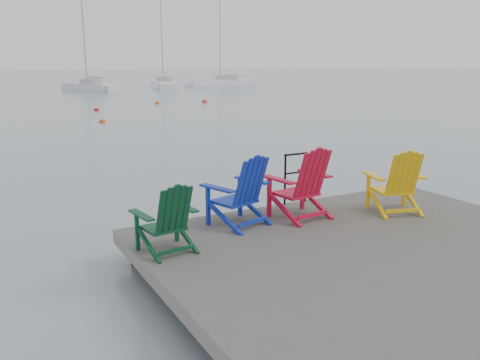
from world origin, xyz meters
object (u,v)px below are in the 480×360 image
chair_red (302,183)px  sailboat_mid (164,85)px  buoy_d (205,102)px  sailboat_near (89,88)px  buoy_b (97,111)px  buoy_c (157,104)px  chair_yellow (397,181)px  handrail (296,173)px  sailboat_far (224,83)px  chair_green (168,218)px  chair_blue (241,190)px  buoy_a (102,122)px

chair_red → sailboat_mid: bearing=65.0°
chair_red → buoy_d: bearing=61.1°
chair_red → sailboat_near: size_ratio=0.11×
buoy_b → buoy_c: size_ratio=0.96×
chair_yellow → buoy_b: (1.07, 26.28, -1.04)m
chair_yellow → sailboat_near: size_ratio=0.11×
handrail → sailboat_far: bearing=64.7°
chair_green → sailboat_near: size_ratio=0.09×
chair_red → buoy_b: size_ratio=3.34×
chair_blue → sailboat_mid: bearing=54.6°
sailboat_mid → chair_green: bearing=-95.1°
sailboat_near → sailboat_mid: (9.25, 3.03, -0.00)m
chair_blue → chair_yellow: (2.58, -0.64, -0.01)m
handrail → chair_green: chair_green is taller
buoy_a → chair_blue: bearing=-97.2°
chair_red → buoy_d: size_ratio=2.79×
chair_green → sailboat_far: size_ratio=0.08×
chair_green → sailboat_mid: (18.71, 51.67, -0.62)m
sailboat_near → buoy_d: 20.07m
chair_yellow → buoy_d: 30.73m
sailboat_far → buoy_b: bearing=148.9°
chair_red → buoy_a: (1.39, 19.20, -1.08)m
sailboat_near → buoy_b: size_ratio=29.28×
chair_yellow → sailboat_near: 49.05m
chair_green → chair_red: (2.41, 0.41, 0.11)m
chair_green → buoy_a: 20.00m
chair_green → handrail: bearing=15.5°
chair_red → buoy_d: (11.29, 28.61, -1.08)m
chair_blue → buoy_b: bearing=65.3°
buoy_d → buoy_a: bearing=-136.5°
chair_blue → sailboat_far: sailboat_far is taller
chair_red → buoy_c: bearing=67.8°
chair_red → chair_blue: bearing=165.4°
handrail → chair_blue: size_ratio=0.82×
buoy_a → chair_yellow: bearing=-89.6°
chair_red → sailboat_near: bearing=74.3°
chair_green → buoy_d: (13.70, 29.02, -0.97)m
sailboat_mid → handrail: bearing=-92.7°
buoy_b → buoy_d: (8.68, 2.84, 0.00)m
buoy_b → buoy_c: (5.09, 3.23, 0.00)m
chair_green → sailboat_far: (27.02, 52.48, -0.62)m
sailboat_near → sailboat_mid: bearing=-4.3°
buoy_c → buoy_d: 3.61m
chair_yellow → sailboat_far: size_ratio=0.09×
chair_red → buoy_a: 19.28m
sailboat_far → buoy_c: size_ratio=32.03×
sailboat_mid → buoy_b: sailboat_mid is taller
chair_blue → chair_yellow: size_ratio=1.03×
chair_red → buoy_c: size_ratio=3.21×
chair_green → chair_red: chair_red is taller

